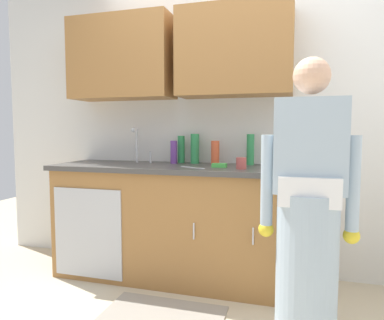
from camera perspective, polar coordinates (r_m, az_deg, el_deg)
kitchen_wall_with_uppers at (r=3.09m, az=5.74°, el=9.39°), size 4.80×0.44×2.70m
counter_cabinet at (r=3.01m, az=-3.42°, el=-10.17°), size 1.90×0.62×0.90m
countertop at (r=2.92m, az=-3.40°, el=-1.22°), size 1.96×0.66×0.04m
sink at (r=3.06m, az=-9.29°, el=-0.91°), size 0.50×0.36×0.35m
person_at_sink at (r=2.12m, az=18.06°, el=-10.03°), size 0.55×0.34×1.62m
floor_mat at (r=2.55m, az=-4.88°, el=-23.79°), size 0.80×0.50×0.01m
bottle_soap at (r=3.00m, az=3.74°, el=1.21°), size 0.07×0.07×0.20m
bottle_cleaner_spray at (r=3.06m, az=-2.94°, el=1.27°), size 0.06×0.06×0.20m
bottle_water_short at (r=3.06m, az=0.47°, el=1.83°), size 0.07×0.07×0.25m
bottle_dish_liquid at (r=2.97m, az=9.35°, el=1.66°), size 0.06×0.06×0.25m
bottle_water_tall at (r=3.12m, az=-1.75°, el=1.72°), size 0.06×0.06×0.24m
cup_by_sink at (r=2.64m, az=7.91°, el=-0.53°), size 0.08×0.08×0.09m
knife_on_counter at (r=2.71m, az=0.07°, el=-1.21°), size 0.22×0.14×0.01m
sponge at (r=2.76m, az=4.41°, el=-0.86°), size 0.11×0.07×0.03m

